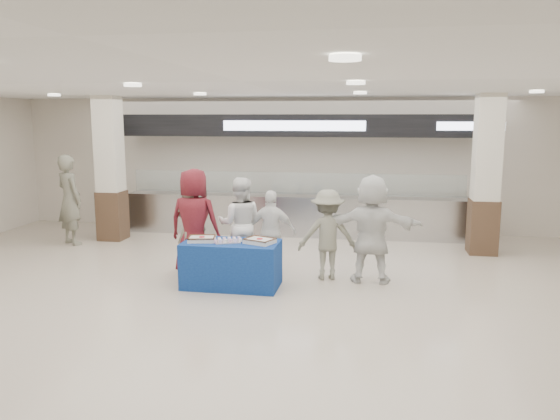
% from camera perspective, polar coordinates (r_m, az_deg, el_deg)
% --- Properties ---
extents(ground, '(14.00, 14.00, 0.00)m').
position_cam_1_polar(ground, '(7.84, -3.86, -10.81)').
color(ground, beige).
rests_on(ground, ground).
extents(serving_line, '(8.70, 0.85, 2.80)m').
position_cam_1_polar(serving_line, '(12.75, 1.61, 2.56)').
color(serving_line, '#B4B6BB').
rests_on(serving_line, ground).
extents(column_left, '(0.55, 0.55, 3.20)m').
position_cam_1_polar(column_left, '(12.75, -17.31, 3.80)').
color(column_left, '#3D291B').
rests_on(column_left, ground).
extents(column_right, '(0.55, 0.55, 3.20)m').
position_cam_1_polar(column_right, '(11.64, 20.70, 3.09)').
color(column_right, '#3D291B').
rests_on(column_right, ground).
extents(display_table, '(1.56, 0.80, 0.75)m').
position_cam_1_polar(display_table, '(8.96, -5.10, -5.67)').
color(display_table, navy).
rests_on(display_table, ground).
extents(sheet_cake_left, '(0.48, 0.41, 0.09)m').
position_cam_1_polar(sheet_cake_left, '(8.96, -8.17, -2.96)').
color(sheet_cake_left, silver).
rests_on(sheet_cake_left, display_table).
extents(sheet_cake_right, '(0.53, 0.48, 0.09)m').
position_cam_1_polar(sheet_cake_right, '(8.73, -2.13, -3.19)').
color(sheet_cake_right, silver).
rests_on(sheet_cake_right, display_table).
extents(cupcake_tray, '(0.49, 0.43, 0.07)m').
position_cam_1_polar(cupcake_tray, '(8.84, -5.53, -3.16)').
color(cupcake_tray, '#B0B0B5').
rests_on(cupcake_tray, display_table).
extents(civilian_maroon, '(0.96, 0.68, 1.87)m').
position_cam_1_polar(civilian_maroon, '(9.66, -8.94, -1.22)').
color(civilian_maroon, maroon).
rests_on(civilian_maroon, ground).
extents(soldier_a, '(0.68, 0.54, 1.63)m').
position_cam_1_polar(soldier_a, '(9.70, -9.31, -1.90)').
color(soldier_a, slate).
rests_on(soldier_a, ground).
extents(chef_tall, '(0.89, 0.73, 1.69)m').
position_cam_1_polar(chef_tall, '(9.83, -4.19, -1.47)').
color(chef_tall, white).
rests_on(chef_tall, ground).
extents(chef_short, '(0.87, 0.39, 1.47)m').
position_cam_1_polar(chef_short, '(9.69, -0.87, -2.26)').
color(chef_short, white).
rests_on(chef_short, ground).
extents(soldier_b, '(1.09, 0.76, 1.54)m').
position_cam_1_polar(soldier_b, '(9.31, 4.96, -2.58)').
color(soldier_b, slate).
rests_on(soldier_b, ground).
extents(civilian_white, '(1.69, 0.55, 1.82)m').
position_cam_1_polar(civilian_white, '(9.18, 9.54, -1.94)').
color(civilian_white, white).
rests_on(civilian_white, ground).
extents(soldier_bg, '(0.85, 0.77, 1.95)m').
position_cam_1_polar(soldier_bg, '(12.63, -21.12, 1.00)').
color(soldier_bg, slate).
rests_on(soldier_bg, ground).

